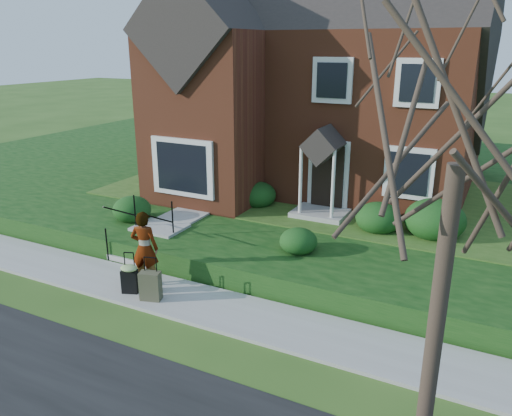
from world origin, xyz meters
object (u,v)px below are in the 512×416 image
Objects in this scene: suitcase_black at (130,277)px; woman at (145,248)px; suitcase_olive at (150,286)px; front_steps at (150,238)px; tree_verge at (461,130)px.

woman is at bearing 63.87° from suitcase_black.
woman is at bearing 117.78° from suitcase_olive.
front_steps is 1.10× the size of woman.
woman is 1.02m from suitcase_olive.
suitcase_black is 0.65m from suitcase_olive.
woman is 0.28× the size of tree_verge.
suitcase_black is (-0.05, -0.54, -0.53)m from woman.
tree_verge reaches higher than woman.
front_steps is 2.43m from suitcase_black.
woman reaches higher than front_steps.
suitcase_olive reaches higher than suitcase_black.
woman is 8.09m from tree_verge.
front_steps is 2.03× the size of suitcase_black.
front_steps reaches higher than suitcase_black.
tree_verge reaches higher than suitcase_black.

